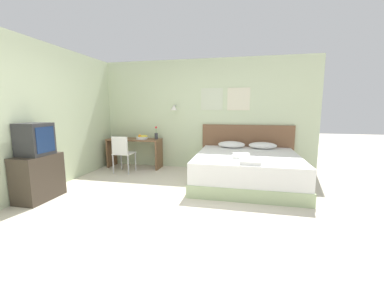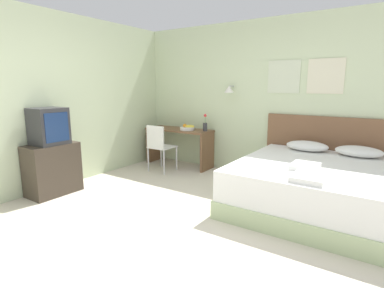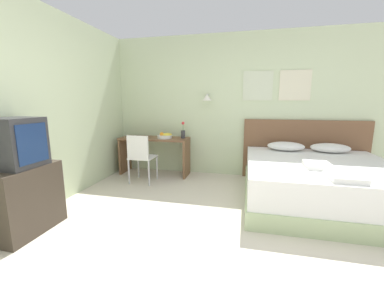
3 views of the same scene
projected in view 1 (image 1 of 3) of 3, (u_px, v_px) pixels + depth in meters
ground_plane at (165, 209)px, 3.50m from camera, size 24.00×24.00×0.00m
wall_back at (198, 115)px, 5.78m from camera, size 5.55×0.31×2.65m
wall_left at (8, 119)px, 3.58m from camera, size 0.06×5.54×2.65m
bed at (247, 169)px, 4.64m from camera, size 1.99×2.00×0.59m
headboard at (246, 148)px, 5.60m from camera, size 2.11×0.06×1.10m
pillow_left at (231, 144)px, 5.39m from camera, size 0.61×0.39×0.15m
pillow_right at (263, 145)px, 5.24m from camera, size 0.61×0.39×0.15m
folded_towel_near_foot at (241, 156)px, 4.32m from camera, size 0.30×0.35×0.06m
folded_towel_mid_bed at (250, 161)px, 3.86m from camera, size 0.33×0.35×0.06m
desk at (135, 147)px, 5.93m from camera, size 1.34×0.49×0.73m
desk_chair at (122, 151)px, 5.38m from camera, size 0.41×0.41×0.86m
fruit_bowl at (142, 138)px, 5.80m from camera, size 0.29×0.28×0.12m
flower_vase at (156, 135)px, 5.81m from camera, size 0.08×0.08×0.32m
tv_stand at (39, 177)px, 3.84m from camera, size 0.42×0.70×0.74m
television at (35, 139)px, 3.74m from camera, size 0.41×0.43×0.52m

